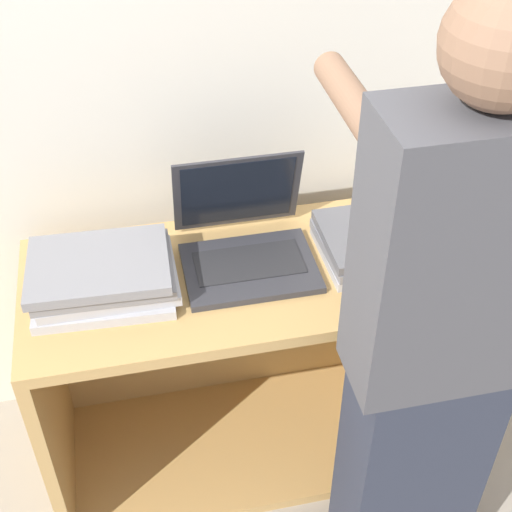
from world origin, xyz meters
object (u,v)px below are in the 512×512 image
Objects in this scene: laptop_stack_left at (103,276)px; laptop_stack_right at (385,241)px; person at (434,354)px; laptop_open at (246,242)px.

laptop_stack_right is at bearing 0.10° from laptop_stack_left.
person is at bearing -33.18° from laptop_stack_left.
laptop_stack_right is (0.79, 0.00, -0.01)m from laptop_stack_left.
laptop_stack_left is (-0.40, -0.06, -0.00)m from laptop_open.
laptop_open is 0.98× the size of laptop_stack_right.
laptop_open is at bearing 121.67° from person.
laptop_stack_left is 0.79m from laptop_stack_right.
person is (0.33, -0.53, 0.04)m from laptop_open.
person is (0.72, -0.47, 0.04)m from laptop_stack_left.
laptop_stack_left is 0.23× the size of person.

